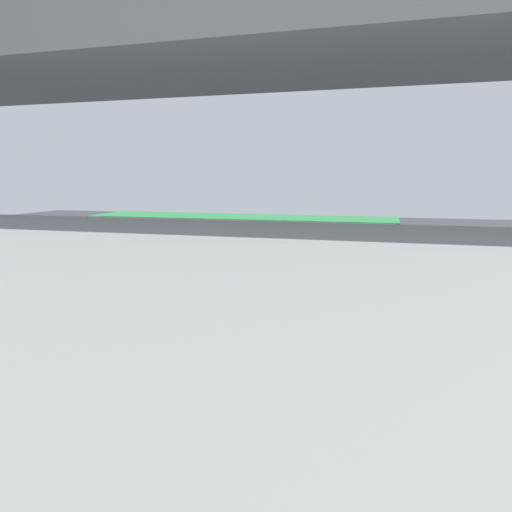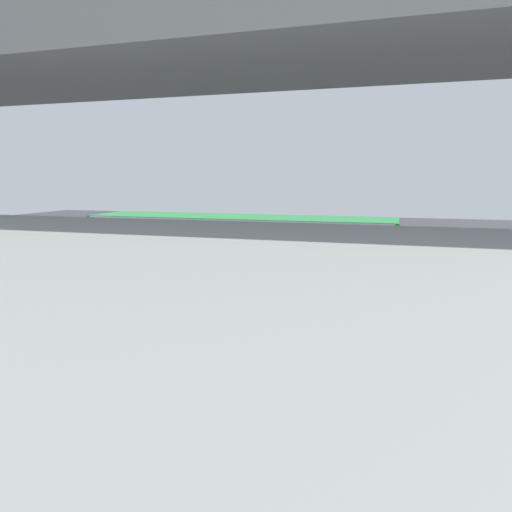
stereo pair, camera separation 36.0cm
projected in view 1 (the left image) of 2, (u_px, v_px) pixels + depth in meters
The scene contains 8 objects.
ground at pixel (234, 292), 18.98m from camera, with size 80.00×80.00×0.00m, color #38383D.
city_bus at pixel (239, 250), 17.76m from camera, with size 11.54×2.85×3.15m.
bicycle_red at pixel (449, 353), 11.37m from camera, with size 1.77×0.44×0.96m.
pedestrian at pixel (356, 263), 20.50m from camera, with size 0.38×0.38×1.79m.
traffic_sign at pixel (288, 234), 22.77m from camera, with size 0.08×0.60×2.80m.
lane_dash_leftmost at pixel (339, 286), 20.07m from camera, with size 2.00×0.20×0.01m, color silver.
lane_dash_left at pixel (250, 280), 21.14m from camera, with size 2.00×0.20×0.01m, color silver.
lane_dash_centre at pixel (169, 276), 22.20m from camera, with size 2.00×0.20×0.01m, color silver.
Camera 1 is at (-5.84, 17.55, 4.56)m, focal length 32.89 mm.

